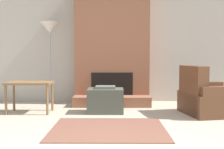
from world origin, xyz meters
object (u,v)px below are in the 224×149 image
(armchair, at_px, (207,100))
(side_table, at_px, (30,86))
(ottoman, at_px, (105,100))
(floor_lamp_left, at_px, (50,31))

(armchair, distance_m, side_table, 3.24)
(ottoman, xyz_separation_m, armchair, (1.84, -0.14, 0.04))
(ottoman, relative_size, side_table, 0.80)
(armchair, bearing_deg, ottoman, 74.73)
(side_table, bearing_deg, ottoman, 0.74)
(ottoman, xyz_separation_m, floor_lamp_left, (-1.24, 0.99, 1.35))
(ottoman, height_order, floor_lamp_left, floor_lamp_left)
(ottoman, bearing_deg, floor_lamp_left, 141.46)
(armchair, relative_size, side_table, 1.32)
(ottoman, distance_m, floor_lamp_left, 2.08)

